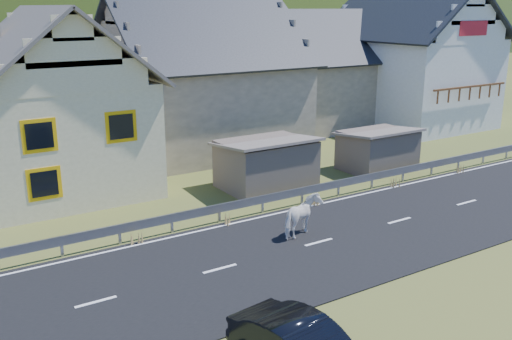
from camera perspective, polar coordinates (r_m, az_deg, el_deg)
ground at (r=23.08m, az=14.14°, el=-5.02°), size 160.00×160.00×0.00m
road at (r=23.07m, az=14.14°, el=-4.97°), size 60.00×7.00×0.04m
lane_markings at (r=23.06m, az=14.15°, el=-4.92°), size 60.00×6.60×0.01m
guardrail at (r=25.40m, az=8.27°, el=-1.40°), size 28.10×0.09×0.75m
shed_left at (r=26.26m, az=1.00°, el=0.57°), size 4.30×3.30×2.40m
shed_right at (r=29.87m, az=12.04°, el=1.93°), size 3.80×2.90×2.20m
house_cream at (r=27.56m, az=-19.76°, el=7.30°), size 7.80×9.80×8.30m
house_stone_a at (r=33.37m, az=-5.62°, el=9.99°), size 10.80×9.80×8.90m
house_stone_b at (r=40.45m, az=6.03°, el=10.46°), size 9.80×8.80×8.10m
house_white at (r=42.24m, az=15.20°, el=11.36°), size 8.80×10.80×9.70m
horse at (r=20.79m, az=4.67°, el=-4.63°), size 1.43×1.93×1.48m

